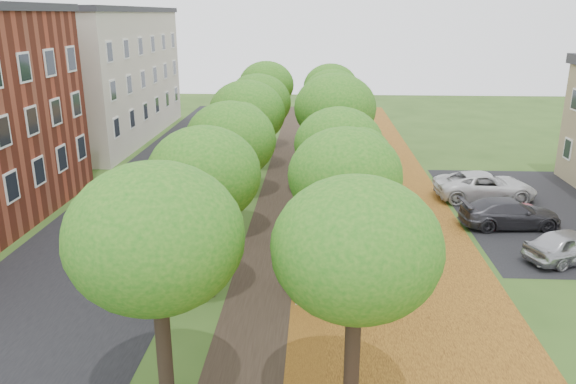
# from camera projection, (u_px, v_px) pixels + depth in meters

# --- Properties ---
(street_asphalt) EXTENTS (8.00, 70.00, 0.01)m
(street_asphalt) POSITION_uv_depth(u_px,v_px,m) (141.00, 211.00, 29.40)
(street_asphalt) COLOR black
(street_asphalt) RESTS_ON ground
(footpath) EXTENTS (3.20, 70.00, 0.01)m
(footpath) POSITION_uv_depth(u_px,v_px,m) (284.00, 214.00, 29.03)
(footpath) COLOR black
(footpath) RESTS_ON ground
(leaf_verge) EXTENTS (7.50, 70.00, 0.01)m
(leaf_verge) POSITION_uv_depth(u_px,v_px,m) (381.00, 215.00, 28.78)
(leaf_verge) COLOR #AA6C1F
(leaf_verge) RESTS_ON ground
(parking_lot) EXTENTS (9.00, 16.00, 0.01)m
(parking_lot) POSITION_uv_depth(u_px,v_px,m) (543.00, 212.00, 29.32)
(parking_lot) COLOR black
(parking_lot) RESTS_ON ground
(tree_row_west) EXTENTS (4.14, 34.14, 6.35)m
(tree_row_west) POSITION_uv_depth(u_px,v_px,m) (240.00, 126.00, 27.75)
(tree_row_west) COLOR black
(tree_row_west) RESTS_ON ground
(tree_row_east) EXTENTS (4.14, 34.14, 6.35)m
(tree_row_east) POSITION_uv_depth(u_px,v_px,m) (337.00, 127.00, 27.52)
(tree_row_east) COLOR black
(tree_row_east) RESTS_ON ground
(building_cream) EXTENTS (10.30, 20.30, 10.40)m
(building_cream) POSITION_uv_depth(u_px,v_px,m) (88.00, 74.00, 45.42)
(building_cream) COLOR beige
(building_cream) RESTS_ON ground
(bench) EXTENTS (0.59, 1.73, 0.81)m
(bench) POSITION_uv_depth(u_px,v_px,m) (300.00, 284.00, 20.56)
(bench) COLOR #2A352C
(bench) RESTS_ON ground
(car_silver) EXTENTS (4.38, 3.03, 1.39)m
(car_silver) POSITION_uv_depth(u_px,v_px,m) (571.00, 246.00, 23.27)
(car_silver) COLOR #B0B1B5
(car_silver) RESTS_ON ground
(car_red) EXTENTS (4.00, 2.35, 1.25)m
(car_red) POSITION_uv_depth(u_px,v_px,m) (508.00, 213.00, 27.30)
(car_red) COLOR maroon
(car_red) RESTS_ON ground
(car_grey) EXTENTS (4.93, 2.34, 1.39)m
(car_grey) POSITION_uv_depth(u_px,v_px,m) (510.00, 213.00, 27.04)
(car_grey) COLOR #323136
(car_grey) RESTS_ON ground
(car_white) EXTENTS (5.66, 2.91, 1.53)m
(car_white) POSITION_uv_depth(u_px,v_px,m) (485.00, 186.00, 31.09)
(car_white) COLOR silver
(car_white) RESTS_ON ground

